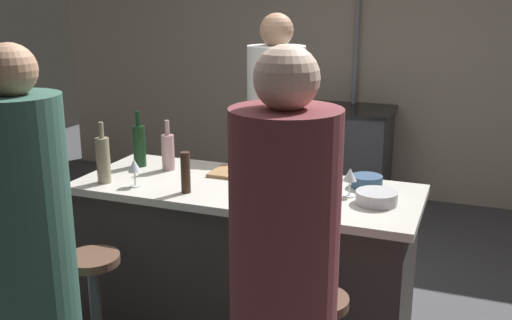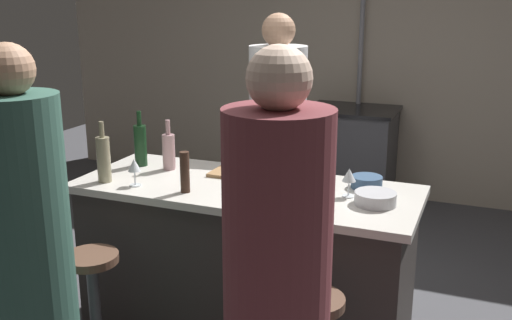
% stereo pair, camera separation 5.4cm
% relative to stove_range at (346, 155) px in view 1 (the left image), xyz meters
% --- Properties ---
extents(back_wall, '(6.40, 0.16, 2.60)m').
position_rel_stove_range_xyz_m(back_wall, '(0.00, 0.40, 0.85)').
color(back_wall, '#BCAD99').
rests_on(back_wall, ground_plane).
extents(kitchen_island, '(1.80, 0.72, 0.90)m').
position_rel_stove_range_xyz_m(kitchen_island, '(0.00, -2.45, 0.01)').
color(kitchen_island, '#332D2B').
rests_on(kitchen_island, ground_plane).
extents(stove_range, '(0.80, 0.64, 0.89)m').
position_rel_stove_range_xyz_m(stove_range, '(0.00, 0.00, 0.00)').
color(stove_range, '#47474C').
rests_on(stove_range, ground_plane).
extents(chef, '(0.37, 0.37, 1.76)m').
position_rel_stove_range_xyz_m(chef, '(-0.12, -1.63, 0.37)').
color(chef, white).
rests_on(chef, ground_plane).
extents(bar_stool_left, '(0.28, 0.28, 0.68)m').
position_rel_stove_range_xyz_m(bar_stool_left, '(-0.53, -3.07, -0.07)').
color(bar_stool_left, '#4C4C51').
rests_on(bar_stool_left, ground_plane).
extents(guest_left, '(0.36, 0.36, 1.69)m').
position_rel_stove_range_xyz_m(guest_left, '(-0.54, -3.45, 0.34)').
color(guest_left, '#33594C').
rests_on(guest_left, ground_plane).
extents(guest_right, '(0.36, 0.36, 1.72)m').
position_rel_stove_range_xyz_m(guest_right, '(0.54, -3.46, 0.35)').
color(guest_right, brown).
rests_on(guest_right, ground_plane).
extents(overhead_pot_rack, '(0.57, 1.46, 2.17)m').
position_rel_stove_range_xyz_m(overhead_pot_rack, '(-0.06, -0.42, 1.17)').
color(overhead_pot_rack, gray).
rests_on(overhead_pot_rack, ground_plane).
extents(cutting_board, '(0.32, 0.22, 0.02)m').
position_rel_stove_range_xyz_m(cutting_board, '(-0.10, -2.28, 0.46)').
color(cutting_board, '#997047').
rests_on(cutting_board, kitchen_island).
extents(pepper_mill, '(0.05, 0.05, 0.21)m').
position_rel_stove_range_xyz_m(pepper_mill, '(-0.24, -2.66, 0.56)').
color(pepper_mill, '#382319').
rests_on(pepper_mill, kitchen_island).
extents(wine_bottle_red, '(0.07, 0.07, 0.32)m').
position_rel_stove_range_xyz_m(wine_bottle_red, '(-0.71, -2.33, 0.58)').
color(wine_bottle_red, '#143319').
rests_on(wine_bottle_red, kitchen_island).
extents(wine_bottle_rose, '(0.07, 0.07, 0.29)m').
position_rel_stove_range_xyz_m(wine_bottle_rose, '(-0.52, -2.33, 0.56)').
color(wine_bottle_rose, '#B78C8E').
rests_on(wine_bottle_rose, kitchen_island).
extents(wine_bottle_white, '(0.07, 0.07, 0.33)m').
position_rel_stove_range_xyz_m(wine_bottle_white, '(-0.72, -2.67, 0.58)').
color(wine_bottle_white, gray).
rests_on(wine_bottle_white, kitchen_island).
extents(wine_glass_near_left_guest, '(0.07, 0.07, 0.15)m').
position_rel_stove_range_xyz_m(wine_glass_near_left_guest, '(-0.53, -2.67, 0.56)').
color(wine_glass_near_left_guest, silver).
rests_on(wine_glass_near_left_guest, kitchen_island).
extents(wine_glass_by_chef, '(0.07, 0.07, 0.15)m').
position_rel_stove_range_xyz_m(wine_glass_by_chef, '(0.54, -2.42, 0.56)').
color(wine_glass_by_chef, silver).
rests_on(wine_glass_by_chef, kitchen_island).
extents(wine_glass_near_right_guest, '(0.07, 0.07, 0.15)m').
position_rel_stove_range_xyz_m(wine_glass_near_right_guest, '(0.36, -2.56, 0.56)').
color(wine_glass_near_right_guest, silver).
rests_on(wine_glass_near_right_guest, kitchen_island).
extents(mixing_bowl_blue, '(0.16, 0.16, 0.06)m').
position_rel_stove_range_xyz_m(mixing_bowl_blue, '(0.60, -2.25, 0.48)').
color(mixing_bowl_blue, '#334C6B').
rests_on(mixing_bowl_blue, kitchen_island).
extents(mixing_bowl_steel, '(0.20, 0.20, 0.06)m').
position_rel_stove_range_xyz_m(mixing_bowl_steel, '(0.69, -2.49, 0.48)').
color(mixing_bowl_steel, '#B7B7BC').
rests_on(mixing_bowl_steel, kitchen_island).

